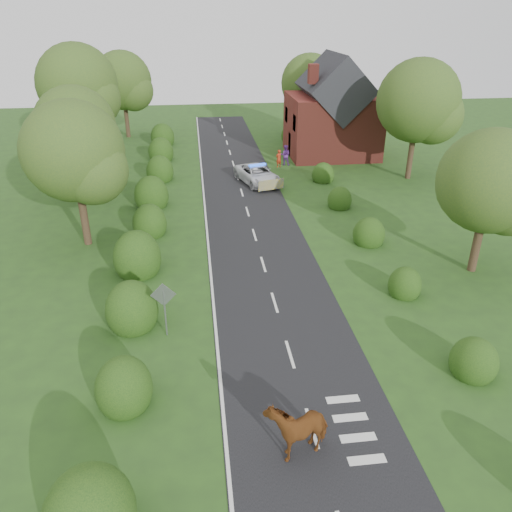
{
  "coord_description": "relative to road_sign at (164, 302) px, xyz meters",
  "views": [
    {
      "loc": [
        -3.38,
        -16.03,
        12.57
      ],
      "look_at": [
        -0.58,
        6.5,
        1.3
      ],
      "focal_mm": 35.0,
      "sensor_mm": 36.0,
      "label": 1
    }
  ],
  "objects": [
    {
      "name": "tree_left_a",
      "position": [
        -4.75,
        9.86,
        3.69
      ],
      "size": [
        5.74,
        5.6,
        8.38
      ],
      "color": "#332316",
      "rests_on": "ground"
    },
    {
      "name": "pedestrian_purple",
      "position": [
        9.59,
        25.07,
        -0.75
      ],
      "size": [
        1.0,
        0.86,
        1.8
      ],
      "primitive_type": "imported",
      "rotation": [
        0.0,
        0.0,
        2.92
      ],
      "color": "#5B297E",
      "rests_on": "ground"
    },
    {
      "name": "tree_right_b",
      "position": [
        19.29,
        19.84,
        4.28
      ],
      "size": [
        6.56,
        6.4,
        9.4
      ],
      "color": "#332316",
      "rests_on": "ground"
    },
    {
      "name": "road_sign",
      "position": [
        0.0,
        0.0,
        0.0
      ],
      "size": [
        1.06,
        0.08,
        2.53
      ],
      "color": "gray",
      "rests_on": "ground"
    },
    {
      "name": "ground",
      "position": [
        5.0,
        -2.0,
        -1.65
      ],
      "size": [
        120.0,
        120.0,
        0.0
      ],
      "primitive_type": "plane",
      "color": "#28461C"
    },
    {
      "name": "pedestrian_red",
      "position": [
        8.9,
        24.46,
        -0.88
      ],
      "size": [
        0.67,
        0.59,
        1.55
      ],
      "primitive_type": "imported",
      "rotation": [
        0.0,
        0.0,
        3.63
      ],
      "color": "#A62B13",
      "rests_on": "ground"
    },
    {
      "name": "cow",
      "position": [
        4.33,
        -6.71,
        -0.85
      ],
      "size": [
        2.54,
        1.98,
        1.6
      ],
      "primitive_type": "imported",
      "rotation": [
        0.0,
        0.0,
        -1.17
      ],
      "color": "#5A2E10",
      "rests_on": "ground"
    },
    {
      "name": "tree_left_b",
      "position": [
        -6.25,
        17.86,
        3.39
      ],
      "size": [
        5.74,
        5.6,
        8.07
      ],
      "color": "#332316",
      "rests_on": "ground"
    },
    {
      "name": "road",
      "position": [
        5.0,
        13.0,
        -1.64
      ],
      "size": [
        6.0,
        70.0,
        0.02
      ],
      "primitive_type": "cube",
      "color": "black",
      "rests_on": "ground"
    },
    {
      "name": "hedgerow_right",
      "position": [
        11.6,
        9.21,
        -1.1
      ],
      "size": [
        2.1,
        45.78,
        2.1
      ],
      "color": "#143612",
      "rests_on": "ground"
    },
    {
      "name": "tree_right_c",
      "position": [
        14.27,
        35.85,
        3.69
      ],
      "size": [
        6.15,
        6.0,
        8.58
      ],
      "color": "#332316",
      "rests_on": "ground"
    },
    {
      "name": "hedgerow_left",
      "position": [
        -1.51,
        9.69,
        -0.91
      ],
      "size": [
        2.75,
        50.41,
        3.0
      ],
      "color": "#143612",
      "rests_on": "ground"
    },
    {
      "name": "police_van",
      "position": [
        6.47,
        20.19,
        -0.94
      ],
      "size": [
        3.7,
        5.57,
        1.56
      ],
      "rotation": [
        0.0,
        0.0,
        0.29
      ],
      "color": "silver",
      "rests_on": "ground"
    },
    {
      "name": "tree_right_a",
      "position": [
        16.23,
        3.87,
        3.09
      ],
      "size": [
        5.33,
        5.2,
        7.56
      ],
      "color": "#332316",
      "rests_on": "ground"
    },
    {
      "name": "house",
      "position": [
        14.49,
        28.0,
        2.13
      ],
      "size": [
        8.0,
        7.4,
        9.17
      ],
      "color": "maroon",
      "rests_on": "ground"
    },
    {
      "name": "road_markings",
      "position": [
        3.4,
        10.93,
        -1.63
      ],
      "size": [
        4.96,
        70.0,
        0.01
      ],
      "color": "white",
      "rests_on": "road"
    },
    {
      "name": "tree_left_c",
      "position": [
        -7.7,
        27.83,
        4.88
      ],
      "size": [
        6.97,
        6.8,
        10.22
      ],
      "color": "#332316",
      "rests_on": "ground"
    },
    {
      "name": "tree_left_d",
      "position": [
        -5.23,
        37.85,
        3.98
      ],
      "size": [
        6.15,
        6.0,
        8.89
      ],
      "color": "#332316",
      "rests_on": "ground"
    }
  ]
}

